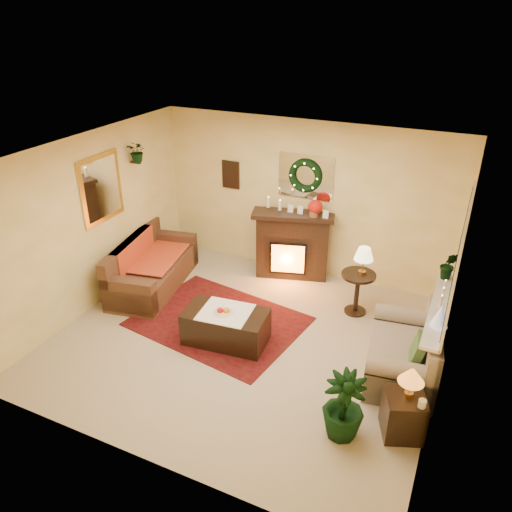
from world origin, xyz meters
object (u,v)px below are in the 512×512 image
at_px(fireplace, 292,246).
at_px(end_table_square, 403,414).
at_px(loveseat, 403,345).
at_px(side_table_round, 357,293).
at_px(coffee_table, 226,328).
at_px(sofa, 153,263).

distance_m(fireplace, end_table_square, 3.66).
xyz_separation_m(fireplace, loveseat, (2.16, -1.78, -0.13)).
distance_m(side_table_round, coffee_table, 2.04).
bearing_deg(loveseat, coffee_table, -179.20).
bearing_deg(sofa, fireplace, 23.39).
height_order(loveseat, coffee_table, loveseat).
xyz_separation_m(fireplace, side_table_round, (1.29, -0.67, -0.23)).
distance_m(loveseat, end_table_square, 1.03).
xyz_separation_m(fireplace, coffee_table, (-0.14, -2.13, -0.34)).
relative_size(loveseat, side_table_round, 2.11).
bearing_deg(fireplace, side_table_round, -43.79).
relative_size(sofa, end_table_square, 3.74).
bearing_deg(loveseat, sofa, 165.47).
relative_size(fireplace, side_table_round, 1.79).
bearing_deg(fireplace, coffee_table, -110.06).
bearing_deg(coffee_table, fireplace, 80.25).
xyz_separation_m(sofa, fireplace, (1.91, 1.30, 0.12)).
relative_size(sofa, loveseat, 1.37).
xyz_separation_m(loveseat, end_table_square, (0.20, -1.00, -0.15)).
bearing_deg(sofa, side_table_round, 0.35).
bearing_deg(side_table_round, loveseat, -52.12).
distance_m(sofa, coffee_table, 1.97).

